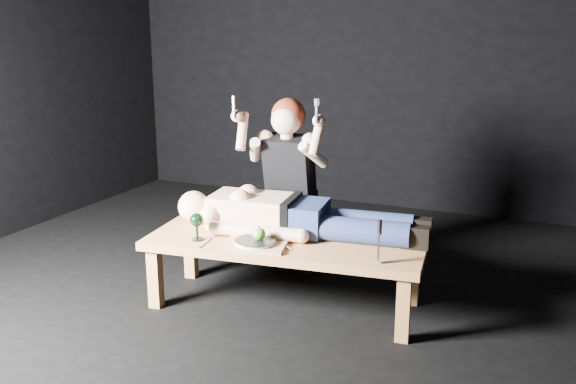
% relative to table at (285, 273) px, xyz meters
% --- Properties ---
extents(ground, '(5.00, 5.00, 0.00)m').
position_rel_table_xyz_m(ground, '(-0.28, 0.08, -0.23)').
color(ground, black).
rests_on(ground, ground).
extents(back_wall, '(5.00, 0.00, 5.00)m').
position_rel_table_xyz_m(back_wall, '(-0.28, 2.58, 1.27)').
color(back_wall, black).
rests_on(back_wall, ground).
extents(table, '(1.82, 0.86, 0.45)m').
position_rel_table_xyz_m(table, '(0.00, 0.00, 0.00)').
color(table, '#B87A40').
rests_on(table, ground).
extents(lying_man, '(1.91, 0.78, 0.28)m').
position_rel_table_xyz_m(lying_man, '(0.04, 0.17, 0.36)').
color(lying_man, beige).
rests_on(lying_man, table).
extents(kneeling_woman, '(0.73, 0.81, 1.33)m').
position_rel_table_xyz_m(kneeling_woman, '(-0.18, 0.56, 0.44)').
color(kneeling_woman, black).
rests_on(kneeling_woman, ground).
extents(serving_tray, '(0.42, 0.35, 0.02)m').
position_rel_table_xyz_m(serving_tray, '(-0.11, -0.20, 0.24)').
color(serving_tray, tan).
rests_on(serving_tray, table).
extents(plate, '(0.30, 0.30, 0.02)m').
position_rel_table_xyz_m(plate, '(-0.11, -0.20, 0.26)').
color(plate, white).
rests_on(plate, serving_tray).
extents(apple, '(0.08, 0.08, 0.08)m').
position_rel_table_xyz_m(apple, '(-0.09, -0.18, 0.31)').
color(apple, '#328D1C').
rests_on(apple, plate).
extents(goblet, '(0.09, 0.09, 0.18)m').
position_rel_table_xyz_m(goblet, '(-0.50, -0.23, 0.31)').
color(goblet, black).
rests_on(goblet, table).
extents(fork_flat, '(0.04, 0.19, 0.01)m').
position_rel_table_xyz_m(fork_flat, '(-0.43, -0.27, 0.23)').
color(fork_flat, '#B2B2B7').
rests_on(fork_flat, table).
extents(knife_flat, '(0.02, 0.19, 0.01)m').
position_rel_table_xyz_m(knife_flat, '(0.05, -0.21, 0.23)').
color(knife_flat, '#B2B2B7').
rests_on(knife_flat, table).
extents(spoon_flat, '(0.16, 0.12, 0.01)m').
position_rel_table_xyz_m(spoon_flat, '(0.04, -0.11, 0.23)').
color(spoon_flat, '#B2B2B7').
rests_on(spoon_flat, table).
extents(carving_knife, '(0.04, 0.04, 0.26)m').
position_rel_table_xyz_m(carving_knife, '(0.66, -0.16, 0.35)').
color(carving_knife, '#B2B2B7').
rests_on(carving_knife, table).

